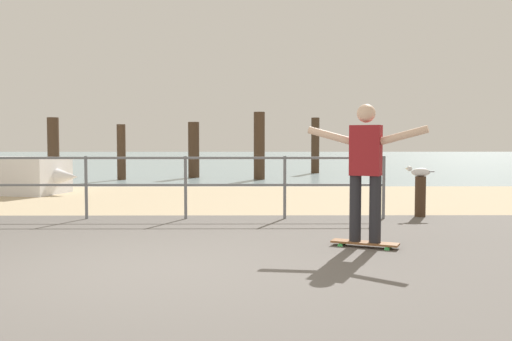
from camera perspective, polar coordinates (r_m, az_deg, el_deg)
The scene contains 13 objects.
ground_plane at distance 4.69m, azimuth -16.36°, elevation -13.08°, with size 24.00×10.00×0.04m, color #605B56.
beach_strip at distance 12.46m, azimuth -6.17°, elevation -2.90°, with size 24.00×6.00×0.04m, color tan.
sea_surface at distance 40.36m, azimuth -2.15°, elevation 1.24°, with size 72.00×50.00×0.04m, color #849EA3.
railing_fence at distance 9.35m, azimuth -17.30°, elevation -0.72°, with size 9.81×0.05×1.05m.
skateboard at distance 6.76m, azimuth 11.27°, elevation -7.43°, with size 0.81×0.51×0.08m.
skateboarder at distance 6.65m, azimuth 11.36°, elevation 0.64°, with size 1.35×0.68×1.65m.
bollard_short at distance 9.65m, azimuth 16.75°, elevation -2.66°, with size 0.18×0.18×0.70m, color #422D1E.
seagull at distance 9.61m, azimuth 16.70°, elevation -0.13°, with size 0.49×0.15×0.18m.
groyne_post_0 at distance 19.33m, azimuth -20.37°, elevation 2.13°, with size 0.37×0.37×2.08m, color #422D1E.
groyne_post_1 at distance 18.57m, azimuth -13.86°, elevation 1.85°, with size 0.28×0.28×1.85m, color #422D1E.
groyne_post_2 at distance 19.20m, azimuth -6.51°, elevation 2.13°, with size 0.39×0.39×1.96m, color #422D1E.
groyne_post_3 at distance 18.12m, azimuth 0.34°, elevation 2.56°, with size 0.37×0.37×2.26m, color #422D1E.
groyne_post_4 at distance 21.92m, azimuth 6.20°, elevation 2.59°, with size 0.32×0.32×2.23m, color #422D1E.
Camera 1 is at (1.26, -5.32, 1.29)m, focal length 38.37 mm.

